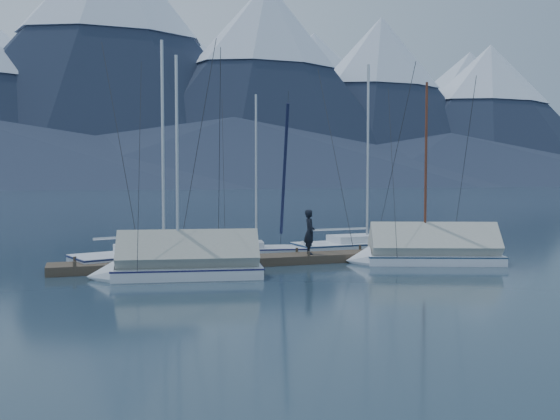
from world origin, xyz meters
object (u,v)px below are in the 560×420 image
object	(u,v)px
person	(310,232)
sailboat_covered_far	(175,266)
sailboat_covered_near	(421,254)
sailboat_open_right	(376,247)
sailboat_open_left	(176,257)
sailboat_open_mid	(265,252)

from	to	relation	value
person	sailboat_covered_far	bearing A→B (deg)	119.36
sailboat_covered_near	person	world-z (taller)	sailboat_covered_near
sailboat_covered_near	person	distance (m)	4.68
sailboat_open_right	person	bearing A→B (deg)	-148.79
sailboat_open_left	person	size ratio (longest dim) A/B	5.41
sailboat_covered_near	person	bearing A→B (deg)	157.46
sailboat_open_mid	person	distance (m)	3.17
sailboat_covered_near	sailboat_covered_far	distance (m)	10.17
sailboat_open_right	person	xyz separation A→B (m)	(-4.58, -2.78, 1.10)
sailboat_open_left	sailboat_covered_near	size ratio (longest dim) A/B	1.23
sailboat_open_mid	sailboat_covered_near	bearing A→B (deg)	-40.40
sailboat_open_mid	person	xyz separation A→B (m)	(1.06, -2.76, 1.13)
sailboat_open_mid	sailboat_open_left	bearing A→B (deg)	-172.65
sailboat_open_right	person	world-z (taller)	sailboat_open_right
sailboat_open_left	sailboat_covered_far	world-z (taller)	sailboat_open_left
sailboat_open_left	sailboat_open_mid	xyz separation A→B (m)	(4.16, 0.54, -0.04)
sailboat_open_left	sailboat_covered_near	bearing A→B (deg)	-22.81
sailboat_open_left	sailboat_open_mid	distance (m)	4.20
person	sailboat_open_left	bearing A→B (deg)	76.87
sailboat_covered_near	sailboat_covered_far	xyz separation A→B (m)	(-10.17, -0.33, 0.01)
sailboat_open_mid	sailboat_open_right	xyz separation A→B (m)	(5.65, 0.02, 0.03)
sailboat_open_left	sailboat_open_right	world-z (taller)	sailboat_open_left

